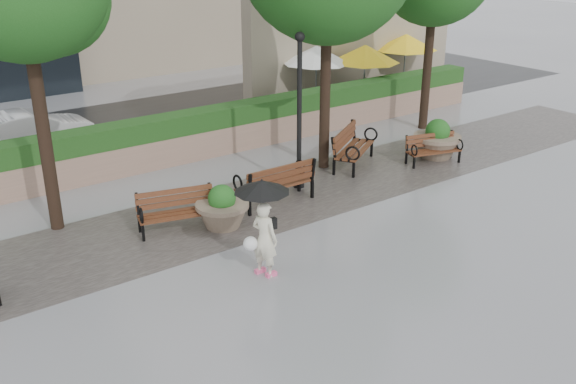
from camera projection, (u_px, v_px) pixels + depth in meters
ground at (331, 254)px, 12.99m from camera, size 100.00×100.00×0.00m
cobble_strip at (250, 207)px, 15.23m from camera, size 28.00×3.20×0.01m
hedge_wall at (171, 139)px, 17.96m from camera, size 24.00×0.80×1.35m
cafe_wall at (355, 44)px, 24.91m from camera, size 10.00×0.60×4.00m
cafe_hedge at (383, 96)px, 23.58m from camera, size 8.00×0.50×0.90m
asphalt_street at (118, 129)px, 21.20m from camera, size 40.00×7.00×0.00m
bench_1 at (178, 220)px, 13.90m from camera, size 1.79×1.07×0.90m
bench_2 at (276, 191)px, 15.31m from camera, size 1.93×0.78×1.03m
bench_3 at (353, 155)px, 17.80m from camera, size 2.05×1.69×1.05m
bench_4 at (433, 155)px, 17.99m from camera, size 1.63×1.01×0.82m
planter_left at (222, 211)px, 14.05m from camera, size 1.18×1.18×0.99m
planter_right at (437, 143)px, 18.41m from camera, size 1.36×1.36×1.14m
lamppost at (299, 122)px, 15.76m from camera, size 0.28×0.28×3.90m
patio_umb_white at (316, 55)px, 22.83m from camera, size 2.50×2.50×2.30m
patio_umb_yellow_a at (365, 54)px, 23.00m from camera, size 2.50×2.50×2.30m
patio_umb_yellow_b at (406, 42)px, 25.42m from camera, size 2.50×2.50×2.30m
car_right at (31, 131)px, 18.96m from camera, size 3.67×1.35×1.20m
pedestrian at (263, 219)px, 11.81m from camera, size 1.04×1.04×1.90m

